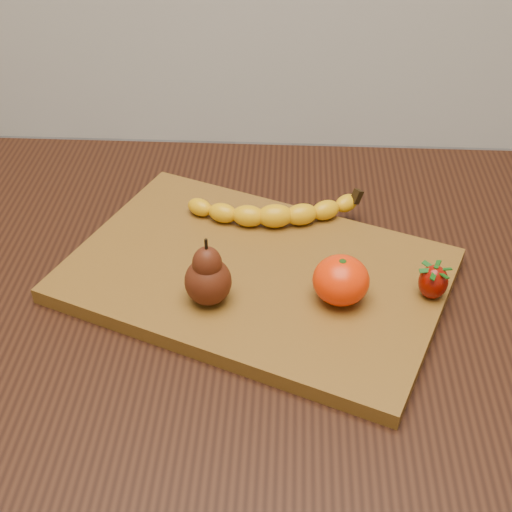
# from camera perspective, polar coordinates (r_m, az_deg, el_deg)

# --- Properties ---
(table) EXTENTS (1.00, 0.70, 0.76)m
(table) POSITION_cam_1_polar(r_m,az_deg,el_deg) (0.95, 2.80, -6.60)
(table) COLOR black
(table) RESTS_ON ground
(cutting_board) EXTENTS (0.53, 0.45, 0.02)m
(cutting_board) POSITION_cam_1_polar(r_m,az_deg,el_deg) (0.88, -0.00, -1.54)
(cutting_board) COLOR brown
(cutting_board) RESTS_ON table
(banana) EXTENTS (0.20, 0.07, 0.03)m
(banana) POSITION_cam_1_polar(r_m,az_deg,el_deg) (0.94, 1.54, 3.23)
(banana) COLOR #F1B10B
(banana) RESTS_ON cutting_board
(pear) EXTENTS (0.06, 0.06, 0.09)m
(pear) POSITION_cam_1_polar(r_m,az_deg,el_deg) (0.81, -3.90, -1.19)
(pear) COLOR #4C1C0C
(pear) RESTS_ON cutting_board
(mandarin) EXTENTS (0.08, 0.08, 0.06)m
(mandarin) POSITION_cam_1_polar(r_m,az_deg,el_deg) (0.82, 6.81, -1.93)
(mandarin) COLOR #F12E02
(mandarin) RESTS_ON cutting_board
(strawberry) EXTENTS (0.04, 0.04, 0.04)m
(strawberry) POSITION_cam_1_polar(r_m,az_deg,el_deg) (0.85, 14.01, -1.94)
(strawberry) COLOR #7C0C03
(strawberry) RESTS_ON cutting_board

